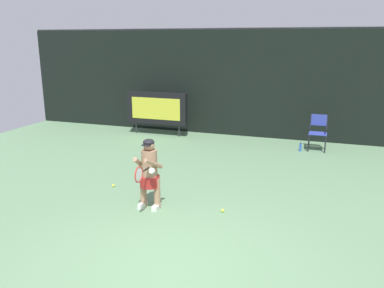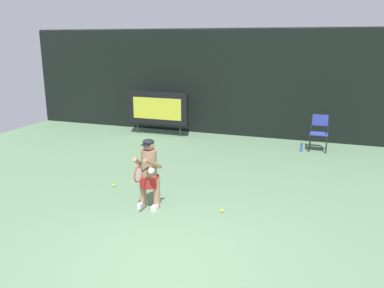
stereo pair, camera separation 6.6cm
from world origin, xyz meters
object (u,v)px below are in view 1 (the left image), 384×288
object	(u,v)px
tennis_ball_spare	(223,211)
tennis_racket	(139,174)
scoreboard	(157,108)
tennis_ball_loose	(113,185)
water_bottle	(300,147)
umpire_chair	(318,130)
tennis_player	(149,172)

from	to	relation	value
tennis_ball_spare	tennis_racket	bearing A→B (deg)	-151.01
scoreboard	tennis_ball_loose	xyz separation A→B (m)	(1.11, -5.00, -0.91)
tennis_ball_spare	scoreboard	bearing A→B (deg)	124.70
tennis_racket	tennis_ball_spare	distance (m)	1.80
scoreboard	tennis_racket	bearing A→B (deg)	-68.83
water_bottle	umpire_chair	bearing A→B (deg)	32.72
tennis_ball_spare	water_bottle	bearing A→B (deg)	77.14
scoreboard	tennis_ball_spare	bearing A→B (deg)	-55.30
water_bottle	tennis_player	xyz separation A→B (m)	(-2.57, -5.20, 0.63)
scoreboard	umpire_chair	bearing A→B (deg)	-2.73
tennis_player	tennis_ball_spare	bearing A→B (deg)	9.43
scoreboard	tennis_ball_loose	world-z (taller)	scoreboard
water_bottle	tennis_ball_loose	distance (m)	5.88
scoreboard	tennis_ball_spare	size ratio (longest dim) A/B	32.35
tennis_racket	water_bottle	bearing A→B (deg)	78.51
tennis_racket	scoreboard	bearing A→B (deg)	123.41
scoreboard	tennis_player	distance (m)	6.23
tennis_player	tennis_ball_loose	xyz separation A→B (m)	(-1.27, 0.75, -0.72)
umpire_chair	tennis_ball_loose	size ratio (longest dim) A/B	15.88
scoreboard	water_bottle	world-z (taller)	scoreboard
tennis_ball_loose	tennis_ball_spare	bearing A→B (deg)	-10.69
tennis_ball_loose	tennis_ball_spare	size ratio (longest dim) A/B	1.00
scoreboard	tennis_player	bearing A→B (deg)	-67.49
umpire_chair	tennis_racket	bearing A→B (deg)	-116.31
water_bottle	tennis_racket	distance (m)	6.30
umpire_chair	water_bottle	world-z (taller)	umpire_chair
water_bottle	tennis_ball_loose	size ratio (longest dim) A/B	3.90
water_bottle	tennis_ball_loose	xyz separation A→B (m)	(-3.84, -4.45, -0.09)
scoreboard	tennis_ball_spare	world-z (taller)	scoreboard
tennis_ball_loose	water_bottle	bearing A→B (deg)	49.22
scoreboard	umpire_chair	world-z (taller)	scoreboard
tennis_racket	umpire_chair	bearing A→B (deg)	75.93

